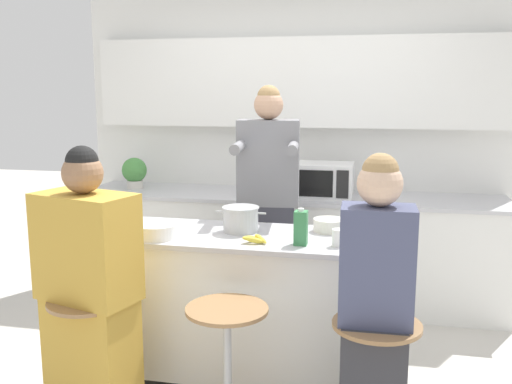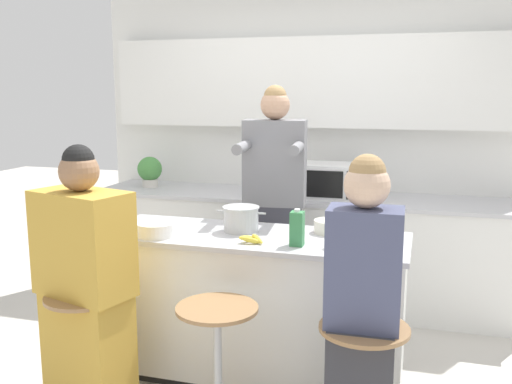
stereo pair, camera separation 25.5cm
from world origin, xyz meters
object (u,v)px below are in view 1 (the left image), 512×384
object	(u,v)px
person_cooking	(268,213)
juice_carton	(301,228)
person_seated_near	(375,319)
fruit_bowl	(156,231)
potted_plant	(134,172)
person_wrapped_blanket	(89,296)
cooking_pot	(241,219)
bar_stool_leftmost	(91,350)
bar_stool_center	(227,360)
kitchen_island	(254,305)
bar_stool_rightmost	(375,378)
banana_bunch	(255,239)
coffee_cup_near	(339,238)
coffee_cup_far	(368,230)
microwave	(320,180)

from	to	relation	value
person_cooking	juice_carton	size ratio (longest dim) A/B	8.60
person_seated_near	juice_carton	xyz separation A→B (m)	(-0.42, 0.49, 0.30)
fruit_bowl	potted_plant	bearing A→B (deg)	118.00
person_wrapped_blanket	person_seated_near	size ratio (longest dim) A/B	1.00
potted_plant	fruit_bowl	bearing A→B (deg)	-62.00
potted_plant	cooking_pot	bearing A→B (deg)	-45.67
fruit_bowl	bar_stool_leftmost	bearing A→B (deg)	-112.14
fruit_bowl	juice_carton	size ratio (longest dim) A/B	1.13
bar_stool_center	cooking_pot	distance (m)	0.90
kitchen_island	cooking_pot	xyz separation A→B (m)	(-0.10, 0.06, 0.53)
bar_stool_rightmost	fruit_bowl	distance (m)	1.47
kitchen_island	juice_carton	world-z (taller)	juice_carton
bar_stool_center	banana_bunch	world-z (taller)	banana_bunch
cooking_pot	fruit_bowl	xyz separation A→B (m)	(-0.45, -0.25, -0.04)
coffee_cup_near	coffee_cup_far	xyz separation A→B (m)	(0.16, 0.20, 0.00)
person_wrapped_blanket	banana_bunch	world-z (taller)	person_wrapped_blanket
coffee_cup_far	person_seated_near	bearing A→B (deg)	-85.84
person_seated_near	banana_bunch	xyz separation A→B (m)	(-0.68, 0.47, 0.23)
person_cooking	person_seated_near	xyz separation A→B (m)	(0.77, -1.32, -0.19)
bar_stool_center	cooking_pot	world-z (taller)	cooking_pot
juice_carton	kitchen_island	bearing A→B (deg)	152.24
banana_bunch	bar_stool_center	bearing A→B (deg)	-96.01
fruit_bowl	juice_carton	world-z (taller)	juice_carton
microwave	potted_plant	distance (m)	1.64
bar_stool_leftmost	person_seated_near	xyz separation A→B (m)	(1.46, 0.02, 0.29)
person_seated_near	juice_carton	size ratio (longest dim) A/B	7.11
bar_stool_leftmost	juice_carton	bearing A→B (deg)	26.03
juice_carton	microwave	world-z (taller)	microwave
person_cooking	cooking_pot	world-z (taller)	person_cooking
bar_stool_rightmost	coffee_cup_far	bearing A→B (deg)	95.00
coffee_cup_far	cooking_pot	bearing A→B (deg)	179.64
bar_stool_leftmost	bar_stool_center	xyz separation A→B (m)	(0.74, 0.04, 0.00)
fruit_bowl	coffee_cup_far	size ratio (longest dim) A/B	1.96
fruit_bowl	coffee_cup_near	distance (m)	1.06
kitchen_island	person_wrapped_blanket	world-z (taller)	person_wrapped_blanket
bar_stool_rightmost	cooking_pot	size ratio (longest dim) A/B	2.19
person_wrapped_blanket	potted_plant	bearing A→B (deg)	123.69
cooking_pot	coffee_cup_far	distance (m)	0.77
bar_stool_leftmost	person_seated_near	bearing A→B (deg)	0.62
person_cooking	bar_stool_leftmost	bearing A→B (deg)	-123.93
coffee_cup_far	bar_stool_rightmost	bearing A→B (deg)	-85.00
bar_stool_center	person_cooking	world-z (taller)	person_cooking
bar_stool_leftmost	fruit_bowl	bearing A→B (deg)	67.86
potted_plant	person_cooking	bearing A→B (deg)	-27.83
bar_stool_leftmost	banana_bunch	world-z (taller)	banana_bunch
kitchen_island	bar_stool_center	xyz separation A→B (m)	(0.00, -0.63, -0.05)
juice_carton	potted_plant	distance (m)	2.28
bar_stool_center	banana_bunch	distance (m)	0.69
bar_stool_center	coffee_cup_far	world-z (taller)	coffee_cup_far
bar_stool_leftmost	coffee_cup_far	xyz separation A→B (m)	(1.41, 0.73, 0.55)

